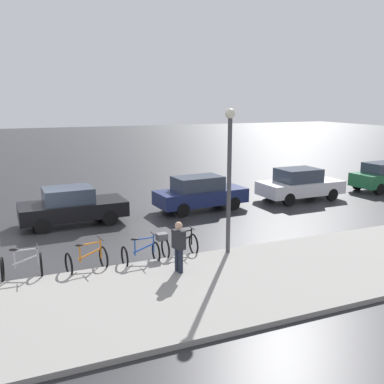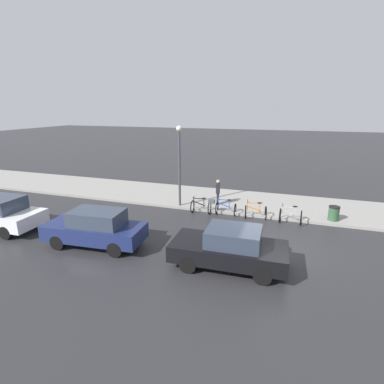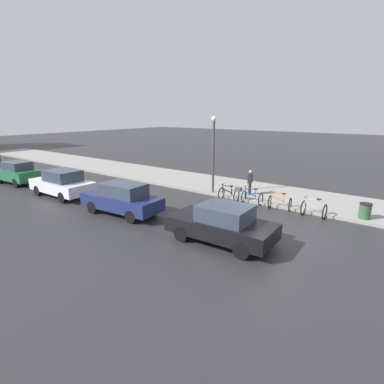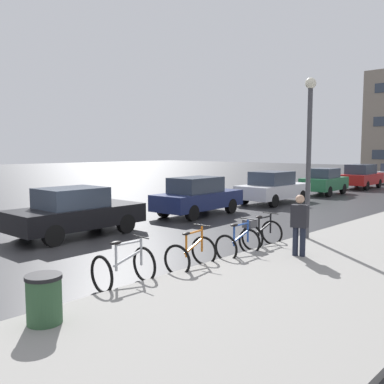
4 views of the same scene
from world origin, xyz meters
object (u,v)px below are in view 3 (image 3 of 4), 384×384
object	(u,v)px
pedestrian	(250,182)
bicycle_farthest	(231,193)
bicycle_nearest	(314,209)
bicycle_second	(280,202)
car_white	(62,183)
car_black	(222,224)
streetlamp	(214,148)
bicycle_third	(252,197)
car_green	(17,172)
car_navy	(122,199)
trash_bin	(365,212)

from	to	relation	value
pedestrian	bicycle_farthest	bearing A→B (deg)	162.76
bicycle_nearest	bicycle_second	distance (m)	1.81
bicycle_farthest	car_white	bearing A→B (deg)	120.94
car_black	car_white	bearing A→B (deg)	90.07
bicycle_nearest	streetlamp	distance (m)	6.86
bicycle_third	car_green	xyz separation A→B (m)	(-5.65, 16.00, 0.43)
car_navy	car_green	size ratio (longest dim) A/B	1.16
car_white	trash_bin	bearing A→B (deg)	-68.67
car_green	trash_bin	distance (m)	22.48
bicycle_third	bicycle_farthest	xyz separation A→B (m)	(-0.22, 1.26, 0.10)
pedestrian	trash_bin	distance (m)	6.44
car_black	trash_bin	world-z (taller)	car_black
bicycle_third	bicycle_farthest	bearing A→B (deg)	99.74
trash_bin	car_white	bearing A→B (deg)	111.33
streetlamp	trash_bin	size ratio (longest dim) A/B	5.42
bicycle_second	pedestrian	bearing A→B (deg)	60.80
car_black	pedestrian	xyz separation A→B (m)	(6.84, 2.14, 0.16)
bicycle_farthest	bicycle_nearest	bearing A→B (deg)	-90.14
car_black	trash_bin	xyz separation A→B (m)	(6.14, -4.24, -0.33)
bicycle_farthest	streetlamp	distance (m)	3.00
bicycle_nearest	car_black	xyz separation A→B (m)	(-5.32, 2.11, 0.36)
car_navy	car_black	bearing A→B (deg)	-89.26
bicycle_nearest	car_white	size ratio (longest dim) A/B	0.25
bicycle_nearest	car_white	xyz separation A→B (m)	(-5.34, 13.64, 0.40)
car_green	streetlamp	distance (m)	14.57
trash_bin	car_green	bearing A→B (deg)	106.13
streetlamp	bicycle_farthest	bearing A→B (deg)	-108.96
car_white	pedestrian	xyz separation A→B (m)	(6.85, -9.39, 0.13)
car_white	streetlamp	distance (m)	9.61
bicycle_farthest	streetlamp	size ratio (longest dim) A/B	0.28
streetlamp	bicycle_second	bearing A→B (deg)	-95.40
car_white	car_green	bearing A→B (deg)	90.88
bicycle_second	streetlamp	size ratio (longest dim) A/B	0.26
bicycle_nearest	bicycle_third	xyz separation A→B (m)	(0.23, 3.46, -0.03)
bicycle_nearest	bicycle_second	size ratio (longest dim) A/B	0.91
trash_bin	bicycle_second	bearing A→B (deg)	99.74
bicycle_farthest	trash_bin	xyz separation A→B (m)	(0.81, -6.85, -0.04)
car_navy	pedestrian	xyz separation A→B (m)	(6.91, -3.74, 0.13)
bicycle_second	car_black	size ratio (longest dim) A/B	0.28
bicycle_nearest	trash_bin	xyz separation A→B (m)	(0.82, -2.13, 0.04)
bicycle_second	trash_bin	world-z (taller)	bicycle_second
car_black	bicycle_nearest	bearing A→B (deg)	-21.63
bicycle_nearest	bicycle_third	bearing A→B (deg)	86.25
bicycle_second	car_black	xyz separation A→B (m)	(-5.47, 0.31, 0.38)
bicycle_farthest	car_navy	bearing A→B (deg)	148.80
car_black	car_green	size ratio (longest dim) A/B	1.15
car_navy	car_green	distance (m)	11.47
car_green	streetlamp	xyz separation A→B (m)	(6.00, -13.10, 2.12)
bicycle_second	car_white	xyz separation A→B (m)	(-5.48, 11.83, 0.42)
bicycle_nearest	car_green	size ratio (longest dim) A/B	0.29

